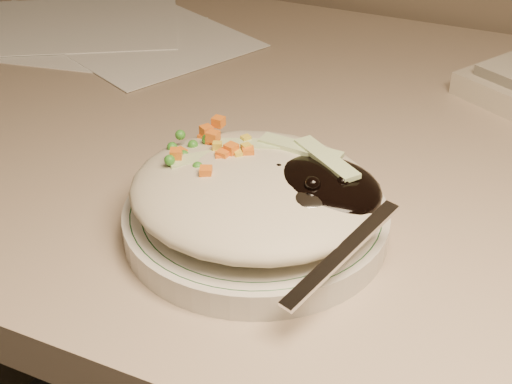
% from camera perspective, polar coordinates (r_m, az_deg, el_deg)
% --- Properties ---
extents(desk, '(1.40, 0.70, 0.74)m').
position_cam_1_polar(desk, '(0.81, 8.48, -8.40)').
color(desk, tan).
rests_on(desk, ground).
extents(plate, '(0.21, 0.21, 0.02)m').
position_cam_1_polar(plate, '(0.56, 0.00, -2.22)').
color(plate, beige).
rests_on(plate, desk).
extents(plate_rim, '(0.20, 0.20, 0.00)m').
position_cam_1_polar(plate_rim, '(0.55, 0.00, -1.38)').
color(plate_rim, '#144723').
rests_on(plate_rim, plate).
extents(meal, '(0.21, 0.19, 0.05)m').
position_cam_1_polar(meal, '(0.54, 0.38, 0.35)').
color(meal, '#BDB499').
rests_on(meal, plate).
extents(papers, '(0.46, 0.34, 0.00)m').
position_cam_1_polar(papers, '(0.98, -13.12, 12.47)').
color(papers, white).
rests_on(papers, desk).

